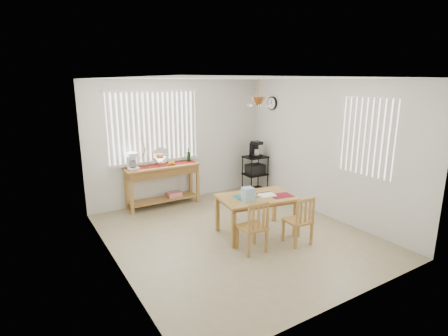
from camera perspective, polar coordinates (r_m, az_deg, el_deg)
ground at (r=6.10m, az=1.94°, el=-10.86°), size 4.00×4.50×0.01m
room_shell at (r=5.62m, az=2.02°, el=5.11°), size 4.20×4.70×2.70m
sideboard at (r=7.36m, az=-9.90°, el=-1.23°), size 1.55×0.43×0.87m
sideboard_items at (r=7.20m, az=-12.05°, el=1.23°), size 1.47×0.37×0.67m
wire_cart at (r=8.21m, az=5.10°, el=-0.43°), size 0.51×0.41×0.87m
cart_items at (r=8.11m, az=5.13°, el=3.07°), size 0.20×0.24×0.36m
dining_table at (r=5.96m, az=5.28°, el=-5.32°), size 1.36×0.99×0.67m
table_items at (r=5.77m, az=4.73°, el=-4.33°), size 0.96×0.59×0.21m
chair_left at (r=5.39m, az=4.79°, el=-9.63°), size 0.40×0.40×0.82m
chair_right at (r=5.75m, az=12.18°, el=-8.43°), size 0.40×0.40×0.81m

